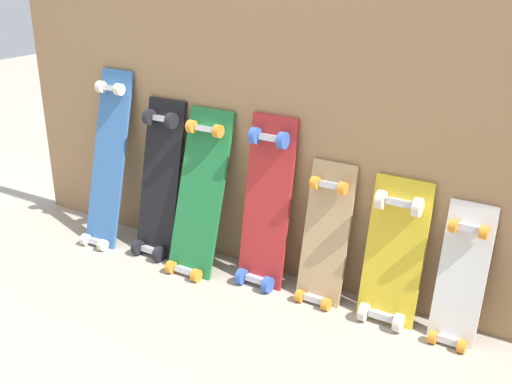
% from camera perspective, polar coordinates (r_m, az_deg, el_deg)
% --- Properties ---
extents(ground_plane, '(12.00, 12.00, 0.00)m').
position_cam_1_polar(ground_plane, '(2.73, 0.79, -7.69)').
color(ground_plane, '#A89E8E').
extents(plywood_wall_panel, '(2.84, 0.04, 1.87)m').
position_cam_1_polar(plywood_wall_panel, '(2.47, 1.76, 12.24)').
color(plywood_wall_panel, '#99724C').
rests_on(plywood_wall_panel, ground).
extents(skateboard_blue, '(0.19, 0.30, 0.90)m').
position_cam_1_polar(skateboard_blue, '(3.00, -13.82, 2.35)').
color(skateboard_blue, '#386BAD').
rests_on(skateboard_blue, ground).
extents(skateboard_black, '(0.21, 0.24, 0.78)m').
position_cam_1_polar(skateboard_black, '(2.84, -9.12, 0.61)').
color(skateboard_black, black).
rests_on(skateboard_black, ground).
extents(skateboard_green, '(0.23, 0.29, 0.78)m').
position_cam_1_polar(skateboard_green, '(2.68, -5.41, -0.82)').
color(skateboard_green, '#1E7238').
rests_on(skateboard_green, ground).
extents(skateboard_red, '(0.21, 0.21, 0.78)m').
position_cam_1_polar(skateboard_red, '(2.54, 0.90, -1.69)').
color(skateboard_red, '#B22626').
rests_on(skateboard_red, ground).
extents(skateboard_natural, '(0.19, 0.19, 0.64)m').
position_cam_1_polar(skateboard_natural, '(2.46, 6.46, -4.72)').
color(skateboard_natural, tan).
rests_on(skateboard_natural, ground).
extents(skateboard_yellow, '(0.23, 0.19, 0.62)m').
position_cam_1_polar(skateboard_yellow, '(2.37, 12.74, -6.23)').
color(skateboard_yellow, gold).
rests_on(skateboard_yellow, ground).
extents(skateboard_white, '(0.17, 0.19, 0.59)m').
position_cam_1_polar(skateboard_white, '(2.33, 18.65, -8.22)').
color(skateboard_white, silver).
rests_on(skateboard_white, ground).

